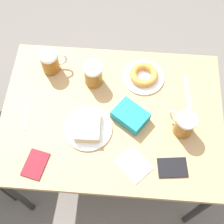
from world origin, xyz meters
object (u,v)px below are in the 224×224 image
object	(u,v)px
beer_mug_center	(184,124)
knife	(188,94)
plate_with_donut	(144,76)
napkin_folded	(134,165)
beer_mug_right	(93,74)
passport_far_edge	(35,164)
beer_mug_left	(50,62)
blue_pouch	(130,116)
passport_near_edge	(172,168)
plate_with_cake	(88,127)
fork	(26,114)

from	to	relation	value
beer_mug_center	knife	bearing A→B (deg)	-10.41
plate_with_donut	beer_mug_center	bearing A→B (deg)	-146.07
plate_with_donut	beer_mug_center	distance (m)	0.33
napkin_folded	beer_mug_right	bearing A→B (deg)	27.34
plate_with_donut	passport_far_edge	xyz separation A→B (m)	(-0.48, 0.45, -0.02)
plate_with_donut	napkin_folded	bearing A→B (deg)	176.33
beer_mug_left	beer_mug_right	world-z (taller)	same
knife	passport_far_edge	distance (m)	0.78
beer_mug_right	beer_mug_left	bearing A→B (deg)	75.52
beer_mug_left	blue_pouch	xyz separation A→B (m)	(-0.25, -0.41, -0.03)
passport_far_edge	plate_with_donut	bearing A→B (deg)	-43.12
passport_near_edge	blue_pouch	bearing A→B (deg)	40.88
plate_with_donut	beer_mug_center	world-z (taller)	beer_mug_center
beer_mug_right	napkin_folded	xyz separation A→B (m)	(-0.42, -0.22, -0.06)
beer_mug_center	passport_far_edge	bearing A→B (deg)	108.50
napkin_folded	passport_near_edge	xyz separation A→B (m)	(0.00, -0.17, 0.00)
beer_mug_left	passport_near_edge	size ratio (longest dim) A/B	0.96
plate_with_donut	passport_far_edge	bearing A→B (deg)	136.88
beer_mug_left	beer_mug_right	distance (m)	0.22
beer_mug_left	napkin_folded	xyz separation A→B (m)	(-0.47, -0.43, -0.06)
plate_with_cake	napkin_folded	xyz separation A→B (m)	(-0.15, -0.21, -0.02)
napkin_folded	fork	world-z (taller)	same
beer_mug_left	passport_far_edge	bearing A→B (deg)	-179.01
napkin_folded	passport_near_edge	distance (m)	0.17
napkin_folded	blue_pouch	distance (m)	0.23
napkin_folded	plate_with_donut	bearing A→B (deg)	-3.67
knife	blue_pouch	world-z (taller)	blue_pouch
passport_near_edge	passport_far_edge	xyz separation A→B (m)	(-0.03, 0.59, 0.00)
plate_with_donut	beer_mug_left	world-z (taller)	beer_mug_left
beer_mug_left	blue_pouch	distance (m)	0.48
passport_far_edge	blue_pouch	bearing A→B (deg)	-57.61
beer_mug_center	fork	size ratio (longest dim) A/B	0.74
blue_pouch	beer_mug_left	bearing A→B (deg)	58.42
plate_with_donut	passport_far_edge	size ratio (longest dim) A/B	1.44
beer_mug_center	knife	distance (m)	0.20
beer_mug_left	passport_far_edge	world-z (taller)	beer_mug_left
beer_mug_left	knife	bearing A→B (deg)	-98.23
passport_near_edge	knife	bearing A→B (deg)	-11.97
beer_mug_left	passport_far_edge	distance (m)	0.51
blue_pouch	fork	bearing A→B (deg)	91.83
plate_with_donut	fork	size ratio (longest dim) A/B	1.25
beer_mug_center	beer_mug_right	world-z (taller)	same
passport_far_edge	plate_with_cake	bearing A→B (deg)	-48.67
beer_mug_center	fork	world-z (taller)	beer_mug_center
beer_mug_right	blue_pouch	world-z (taller)	beer_mug_right
napkin_folded	knife	distance (m)	0.45
blue_pouch	beer_mug_center	bearing A→B (deg)	-99.59
plate_with_donut	knife	world-z (taller)	plate_with_donut
plate_with_cake	blue_pouch	bearing A→B (deg)	-70.05
passport_near_edge	blue_pouch	world-z (taller)	blue_pouch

